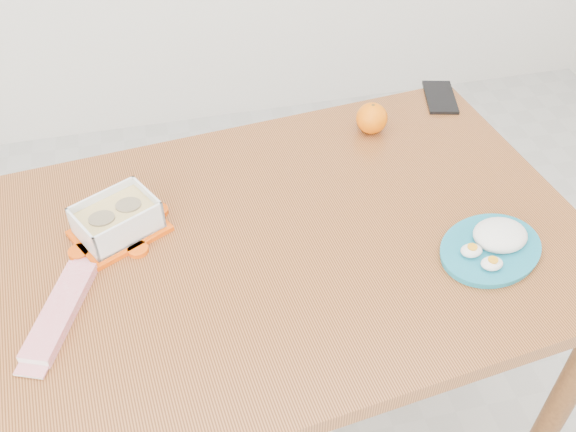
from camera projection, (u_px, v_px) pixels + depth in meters
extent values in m
cube|color=#A35D2E|center=(288.00, 244.00, 1.34)|extent=(1.32, 0.96, 0.04)
cylinder|color=brown|center=(563.00, 399.00, 1.50)|extent=(0.06, 0.06, 0.71)
cylinder|color=brown|center=(47.00, 304.00, 1.70)|extent=(0.06, 0.06, 0.71)
cylinder|color=brown|center=(419.00, 208.00, 1.98)|extent=(0.06, 0.06, 0.71)
cube|color=#EF4F07|center=(120.00, 231.00, 1.33)|extent=(0.22, 0.20, 0.01)
cube|color=white|center=(117.00, 218.00, 1.31)|extent=(0.19, 0.17, 0.07)
cube|color=tan|center=(117.00, 220.00, 1.31)|extent=(0.18, 0.16, 0.04)
cylinder|color=#867758|center=(102.00, 221.00, 1.29)|extent=(0.07, 0.07, 0.02)
cylinder|color=#867758|center=(129.00, 208.00, 1.32)|extent=(0.07, 0.07, 0.02)
sphere|color=orange|center=(372.00, 118.00, 1.57)|extent=(0.08, 0.08, 0.08)
cylinder|color=teal|center=(490.00, 250.00, 1.29)|extent=(0.30, 0.30, 0.01)
ellipsoid|color=white|center=(501.00, 231.00, 1.29)|extent=(0.14, 0.13, 0.05)
ellipsoid|color=silver|center=(471.00, 251.00, 1.27)|extent=(0.05, 0.05, 0.02)
ellipsoid|color=silver|center=(492.00, 264.00, 1.24)|extent=(0.05, 0.05, 0.02)
cube|color=red|center=(60.00, 311.00, 1.17)|extent=(0.14, 0.23, 0.02)
cube|color=black|center=(440.00, 97.00, 1.70)|extent=(0.11, 0.16, 0.01)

